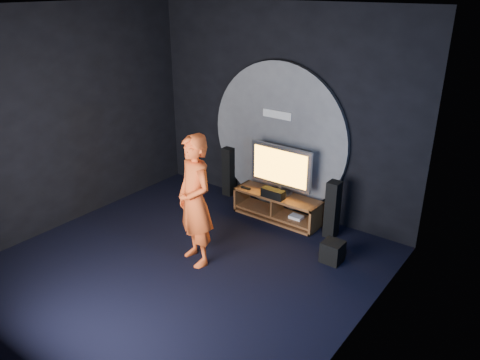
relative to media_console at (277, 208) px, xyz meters
The scene contains 14 objects.
floor 2.08m from the media_console, 97.72° to the right, with size 5.00×5.00×0.00m, color black.
back_wall 1.64m from the media_console, 121.70° to the left, with size 5.00×0.04×3.50m, color black.
left_wall 3.79m from the media_console, 143.57° to the right, with size 0.04×5.00×3.50m, color black.
right_wall 3.40m from the media_console, 42.69° to the right, with size 0.04×5.00×3.50m, color black.
ceiling 3.90m from the media_console, 97.72° to the right, with size 5.00×5.00×0.01m, color black.
wall_disc_panel 1.21m from the media_console, 125.21° to the left, with size 2.60×0.11×2.60m.
media_console is the anchor object (origin of this frame).
tv 0.72m from the media_console, 95.60° to the left, with size 1.14×0.22×0.84m.
center_speaker 0.36m from the media_console, 92.60° to the right, with size 0.40×0.15×0.15m, color black.
remote 0.66m from the media_console, 168.44° to the right, with size 0.18×0.05×0.02m, color black.
tower_speaker_left 1.34m from the media_console, 166.78° to the left, with size 0.19×0.21×0.94m, color black.
tower_speaker_right 1.04m from the media_console, ahead, with size 0.19×0.21×0.94m, color black.
subwoofer 1.50m from the media_console, 25.38° to the right, with size 0.29×0.29×0.32m, color black.
player 1.97m from the media_console, 97.31° to the right, with size 0.70×0.46×1.92m, color #EA531F.
Camera 1 is at (4.04, -4.06, 3.77)m, focal length 35.00 mm.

